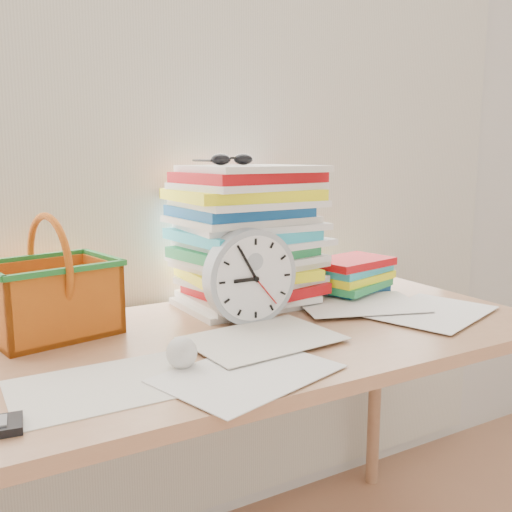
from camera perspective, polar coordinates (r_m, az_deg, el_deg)
curtain at (r=1.63m, az=-6.84°, el=15.05°), size 2.40×0.01×2.50m
desk at (r=1.38m, az=0.05°, el=-10.40°), size 1.40×0.70×0.75m
paper_stack at (r=1.54m, az=-0.88°, el=1.97°), size 0.40×0.33×0.38m
clock at (r=1.38m, az=-0.60°, el=-2.07°), size 0.23×0.05×0.23m
sunglasses at (r=1.50m, az=-2.41°, el=9.64°), size 0.14×0.12×0.03m
book_stack at (r=1.70m, az=9.54°, el=-2.01°), size 0.31×0.27×0.11m
basket at (r=1.37m, az=-19.92°, el=-1.91°), size 0.31×0.26×0.27m
crumpled_ball at (r=1.12m, az=-7.48°, el=-9.53°), size 0.06×0.06×0.06m
scattered_papers at (r=1.35m, az=0.05°, el=-7.19°), size 1.26×0.42×0.02m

